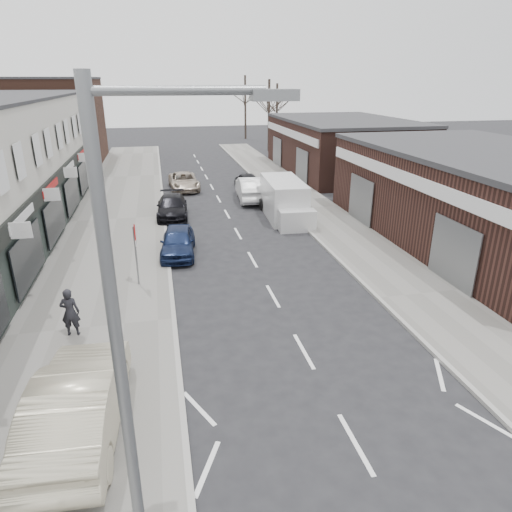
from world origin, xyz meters
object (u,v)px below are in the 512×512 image
street_lamp (136,374)px  parked_car_right_a (251,188)px  parked_car_left_a (178,242)px  warning_sign (135,236)px  sedan_on_pavement (78,402)px  white_van (284,200)px  pedestrian (70,312)px  parked_car_left_b (172,207)px  parked_car_left_c (184,181)px  parked_car_right_b (247,180)px

street_lamp → parked_car_right_a: (6.73, 26.06, -3.80)m
parked_car_right_a → parked_car_left_a: bearing=64.8°
warning_sign → parked_car_left_a: 4.12m
sedan_on_pavement → parked_car_right_a: 23.25m
white_van → pedestrian: 16.06m
parked_car_left_b → parked_car_left_c: size_ratio=0.97×
pedestrian → parked_car_right_a: size_ratio=0.33×
parked_car_left_a → parked_car_left_c: 14.18m
pedestrian → parked_car_left_b: pedestrian is taller
parked_car_left_c → street_lamp: bearing=-96.6°
parked_car_left_a → parked_car_right_a: parked_car_right_a is taller
parked_car_left_a → parked_car_right_b: (6.03, 13.43, -0.04)m
sedan_on_pavement → parked_car_right_b: size_ratio=1.38×
street_lamp → parked_car_right_b: size_ratio=2.14×
parked_car_left_a → parked_car_right_a: bearing=66.1°
white_van → pedestrian: size_ratio=3.64×
parked_car_left_a → parked_car_right_a: size_ratio=0.79×
parked_car_left_c → parked_car_right_a: size_ratio=0.93×
warning_sign → parked_car_right_a: size_ratio=0.54×
parked_car_left_b → parked_car_right_b: size_ratio=1.20×
pedestrian → sedan_on_pavement: bearing=105.7°
warning_sign → pedestrian: (-2.07, -3.62, -1.25)m
pedestrian → parked_car_left_c: (5.02, 21.15, -0.31)m
pedestrian → parked_car_right_a: pedestrian is taller
pedestrian → parked_car_left_c: size_ratio=0.36×
parked_car_left_b → parked_car_left_c: (1.20, 7.46, -0.01)m
parked_car_left_b → parked_car_right_b: parked_car_left_b is taller
parked_car_left_b → parked_car_left_a: bearing=-87.0°
white_van → parked_car_right_a: (-1.13, 4.78, -0.27)m
pedestrian → parked_car_left_c: pedestrian is taller
warning_sign → sedan_on_pavement: (-1.14, -8.37, -1.23)m
parked_car_right_b → warning_sign: bearing=64.6°
white_van → parked_car_left_c: bearing=124.8°
pedestrian → parked_car_right_b: size_ratio=0.44×
parked_car_left_a → parked_car_right_b: size_ratio=1.06×
street_lamp → parked_car_right_a: size_ratio=1.60×
white_van → sedan_on_pavement: 19.42m
white_van → pedestrian: white_van is taller
warning_sign → parked_car_left_c: (2.96, 17.53, -1.56)m
sedan_on_pavement → parked_car_left_b: bearing=-95.7°
parked_car_right_b → pedestrian: bearing=63.7°
parked_car_right_a → parked_car_right_b: parked_car_right_a is taller
street_lamp → parked_car_left_a: bearing=86.0°
pedestrian → parked_car_left_b: bearing=-100.9°
sedan_on_pavement → pedestrian: bearing=-75.7°
pedestrian → parked_car_left_a: pedestrian is taller
warning_sign → parked_car_right_b: bearing=65.2°
white_van → parked_car_right_a: size_ratio=1.21×
warning_sign → parked_car_right_a: (7.36, 13.26, -1.38)m
parked_car_right_a → sedan_on_pavement: bearing=72.9°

